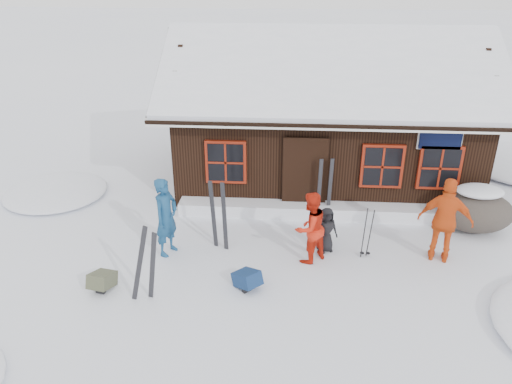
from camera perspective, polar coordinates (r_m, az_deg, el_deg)
ground at (r=11.01m, az=0.84°, el=-8.00°), size 120.00×120.00×0.00m
mountain_hut at (r=14.90m, az=7.83°, el=7.58°), size 8.90×6.09×4.42m
snow_drift at (r=12.90m, az=8.10°, el=-2.06°), size 7.60×0.60×0.35m
snow_mounds at (r=12.65m, az=8.84°, el=-3.58°), size 20.60×13.20×0.48m
skier_teal at (r=11.07m, az=-10.23°, el=-2.82°), size 0.66×0.78×1.81m
skier_orange_left at (r=10.73m, az=6.18°, el=-4.08°), size 1.00×0.98×1.62m
skier_orange_right at (r=11.35m, az=20.82°, el=-3.10°), size 1.22×0.78×1.93m
skier_crouched at (r=11.26m, az=8.04°, el=-4.31°), size 0.61×0.52×1.06m
boulder at (r=13.13m, az=23.83°, el=-1.92°), size 1.76×1.32×1.03m
ski_pair_left at (r=9.71m, az=-12.47°, el=-8.20°), size 0.68×0.28×1.65m
ski_pair_mid at (r=11.18m, az=-4.27°, el=-2.82°), size 0.43×0.18×1.69m
ski_pair_right at (r=12.59m, az=7.84°, el=0.27°), size 0.38×0.11×1.65m
ski_poles at (r=11.18m, az=12.57°, el=-4.70°), size 0.22×0.11×1.22m
backpack_blue at (r=10.16m, az=-1.02°, el=-10.20°), size 0.65×0.66×0.29m
backpack_olive at (r=10.58m, az=-17.12°, el=-9.89°), size 0.49×0.60×0.29m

